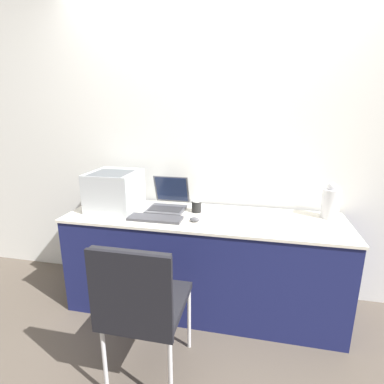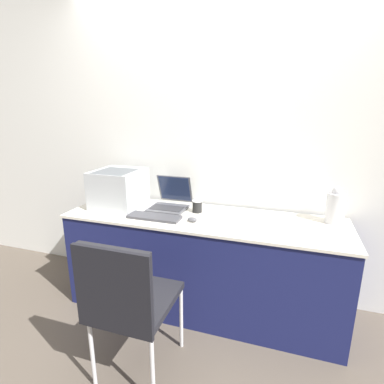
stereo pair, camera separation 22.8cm
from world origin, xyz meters
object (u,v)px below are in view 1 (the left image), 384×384
object	(u,v)px
external_keyboard	(155,218)
metal_pitcher	(331,202)
mouse	(195,220)
laptop_left	(168,202)
printer	(114,189)
coffee_cup	(196,206)
chair	(140,300)

from	to	relation	value
external_keyboard	metal_pitcher	xyz separation A→B (m)	(1.27, 0.32, 0.11)
mouse	laptop_left	bearing A→B (deg)	136.96
printer	external_keyboard	bearing A→B (deg)	-23.65
mouse	coffee_cup	bearing A→B (deg)	97.90
laptop_left	coffee_cup	world-z (taller)	laptop_left
printer	mouse	bearing A→B (deg)	-12.87
printer	mouse	xyz separation A→B (m)	(0.70, -0.16, -0.15)
chair	external_keyboard	bearing A→B (deg)	101.83
external_keyboard	chair	xyz separation A→B (m)	(0.14, -0.68, -0.21)
laptop_left	coffee_cup	size ratio (longest dim) A/B	3.44
coffee_cup	metal_pitcher	size ratio (longest dim) A/B	0.36
printer	external_keyboard	size ratio (longest dim) A/B	0.98
laptop_left	coffee_cup	xyz separation A→B (m)	(0.25, -0.04, -0.01)
mouse	external_keyboard	bearing A→B (deg)	-176.62
coffee_cup	external_keyboard	bearing A→B (deg)	-138.38
external_keyboard	metal_pitcher	distance (m)	1.31
laptop_left	coffee_cup	bearing A→B (deg)	-9.32
external_keyboard	mouse	bearing A→B (deg)	3.38
mouse	metal_pitcher	world-z (taller)	metal_pitcher
printer	laptop_left	world-z (taller)	printer
laptop_left	metal_pitcher	distance (m)	1.25
metal_pitcher	chair	xyz separation A→B (m)	(-1.13, -0.99, -0.32)
coffee_cup	chair	size ratio (longest dim) A/B	0.11
printer	chair	size ratio (longest dim) A/B	0.43
external_keyboard	chair	size ratio (longest dim) A/B	0.44
coffee_cup	metal_pitcher	xyz separation A→B (m)	(1.00, 0.08, 0.07)
coffee_cup	chair	distance (m)	0.95
coffee_cup	chair	bearing A→B (deg)	-97.69
metal_pitcher	mouse	bearing A→B (deg)	-162.90
external_keyboard	metal_pitcher	size ratio (longest dim) A/B	1.48
laptop_left	external_keyboard	bearing A→B (deg)	-93.82
laptop_left	coffee_cup	distance (m)	0.25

